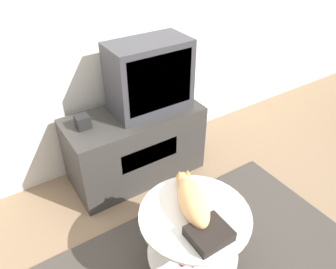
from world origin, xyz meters
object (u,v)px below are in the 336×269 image
Objects in this scene: speaker at (83,122)px; cat at (192,200)px; dvd_box at (209,234)px; tv at (149,76)px.

speaker is 0.98m from cat.
speaker is at bearing 100.35° from dvd_box.
dvd_box is (-0.32, -1.12, -0.34)m from tv.
tv is 2.86× the size of dvd_box.
dvd_box is (0.21, -1.14, -0.13)m from speaker.
tv is at bearing -2.34° from speaker.
speaker is at bearing 35.12° from cat.
dvd_box is 0.40× the size of cat.
cat reaches higher than dvd_box.
tv reaches higher than cat.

